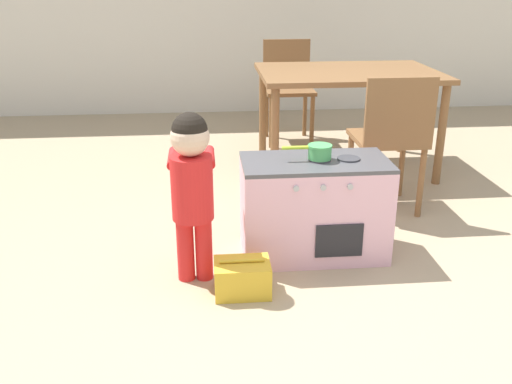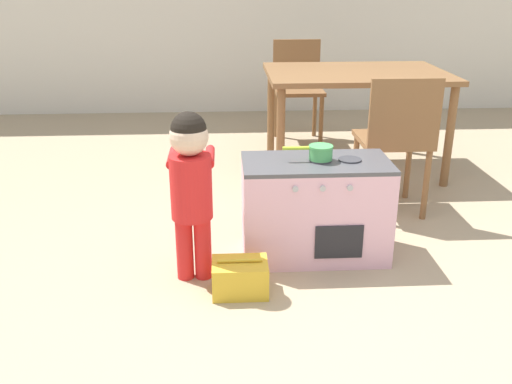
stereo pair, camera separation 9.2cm
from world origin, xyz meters
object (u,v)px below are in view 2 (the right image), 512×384
dining_chair_far (298,86)px  dining_chair_near (396,139)px  play_kitchen (315,209)px  child_figure (191,177)px  toy_basket (240,277)px  toy_pot (320,151)px  dining_table (356,83)px

dining_chair_far → dining_chair_near: bearing=102.7°
play_kitchen → child_figure: (-0.61, -0.20, 0.26)m
toy_basket → dining_chair_near: 1.34m
child_figure → dining_chair_far: (0.79, 2.35, -0.05)m
toy_pot → dining_chair_far: 2.15m
toy_pot → child_figure: (-0.62, -0.20, -0.05)m
toy_basket → dining_chair_near: dining_chair_near is taller
child_figure → dining_chair_near: dining_chair_near is taller
toy_pot → child_figure: 0.65m
play_kitchen → dining_table: (0.48, 1.33, 0.39)m
play_kitchen → dining_table: bearing=70.0°
toy_basket → dining_table: bearing=62.6°
toy_pot → dining_chair_near: dining_chair_near is taller
toy_basket → dining_table: (0.88, 1.69, 0.56)m
child_figure → dining_chair_near: size_ratio=0.97×
toy_basket → dining_chair_far: size_ratio=0.30×
dining_table → dining_chair_near: bearing=-85.4°
play_kitchen → dining_chair_near: dining_chair_near is taller
toy_pot → dining_table: bearing=70.5°
child_figure → dining_table: size_ratio=0.65×
child_figure → dining_chair_far: dining_chair_far is taller
dining_table → dining_chair_near: (0.07, -0.81, -0.18)m
dining_table → dining_chair_far: bearing=110.2°
dining_table → dining_chair_far: (-0.30, 0.82, -0.18)m
toy_pot → dining_chair_near: (0.53, 0.51, -0.09)m
play_kitchen → dining_chair_far: dining_chair_far is taller
dining_chair_near → dining_chair_far: 1.67m
play_kitchen → dining_chair_near: size_ratio=0.87×
dining_chair_near → dining_chair_far: same height
play_kitchen → toy_basket: size_ratio=2.89×
dining_table → toy_pot: bearing=-109.5°
toy_pot → dining_chair_near: bearing=43.9°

